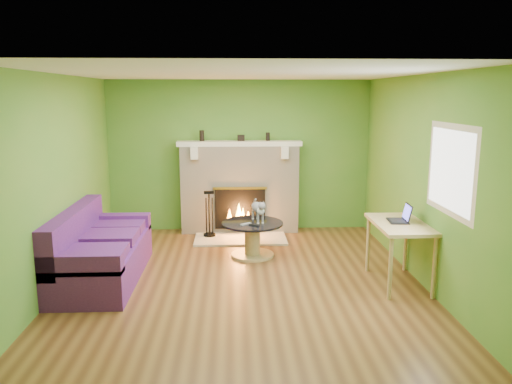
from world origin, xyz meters
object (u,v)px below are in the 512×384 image
coffee_table (252,237)px  desk (400,230)px  sofa (98,252)px  cat (258,210)px

coffee_table → desk: size_ratio=0.84×
desk → sofa: bearing=174.7°
coffee_table → cat: (0.08, 0.05, 0.39)m
coffee_table → cat: bearing=32.0°
sofa → desk: bearing=-5.3°
desk → cat: cat is taller
coffee_table → cat: cat is taller
sofa → cat: (2.10, 0.90, 0.33)m
sofa → desk: 3.84m
sofa → cat: bearing=23.1°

